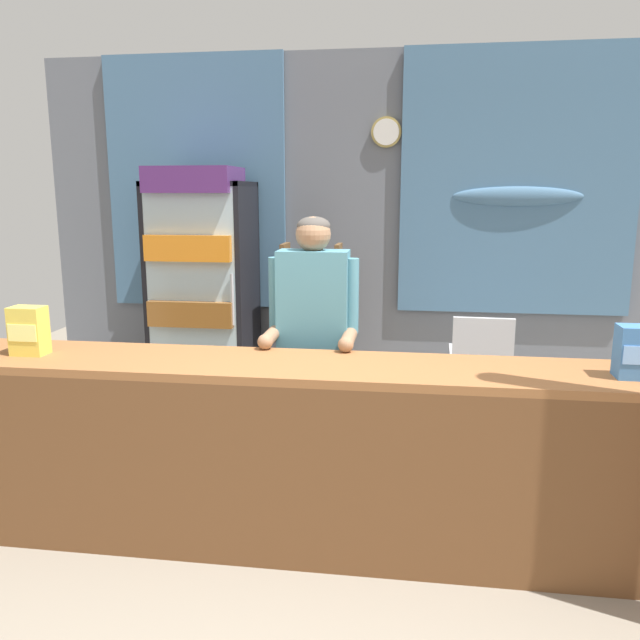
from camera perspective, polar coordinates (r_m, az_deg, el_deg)
The scene contains 9 objects.
ground_plane at distance 3.93m, azimuth 2.44°, elevation -14.28°, with size 8.10×8.10×0.00m, color gray.
back_wall_curtained at distance 5.46m, azimuth 4.55°, elevation 9.01°, with size 5.70×0.22×2.85m.
stall_counter at distance 2.95m, azimuth 1.65°, elevation -11.08°, with size 4.45×0.54×0.92m.
drink_fridge at distance 5.27m, azimuth -10.64°, elevation 4.14°, with size 0.80×0.72×1.91m.
bottle_shelf_rack at distance 5.22m, azimuth -0.75°, elevation 0.04°, with size 0.48×0.28×1.30m.
plastic_lawn_chair at distance 4.69m, azimuth 14.33°, elevation -3.91°, with size 0.46×0.46×0.86m.
shopkeeper at distance 3.44m, azimuth -0.62°, elevation -0.55°, with size 0.49×0.42×1.59m.
snack_box_instant_noodle at distance 3.42m, azimuth -24.90°, elevation -0.89°, with size 0.16×0.11×0.24m.
snack_box_biscuit at distance 3.04m, azimuth 26.76°, elevation -2.61°, with size 0.16×0.12×0.23m.
Camera 1 is at (0.34, -2.28, 1.71)m, focal length 35.30 mm.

